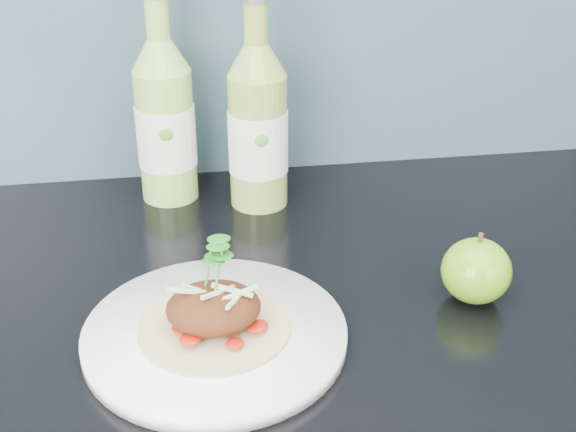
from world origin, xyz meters
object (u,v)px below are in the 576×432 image
(dinner_plate, at_px, (215,335))
(green_apple, at_px, (476,271))
(cider_bottle_left, at_px, (165,121))
(cider_bottle_right, at_px, (258,127))

(dinner_plate, relative_size, green_apple, 3.51)
(cider_bottle_left, distance_m, cider_bottle_right, 0.12)
(green_apple, bearing_deg, dinner_plate, -172.75)
(dinner_plate, distance_m, cider_bottle_right, 0.31)
(green_apple, height_order, cider_bottle_left, cider_bottle_left)
(dinner_plate, height_order, cider_bottle_right, cider_bottle_right)
(green_apple, bearing_deg, cider_bottle_left, 137.09)
(dinner_plate, distance_m, cider_bottle_left, 0.34)
(dinner_plate, height_order, green_apple, green_apple)
(cider_bottle_left, height_order, cider_bottle_right, same)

